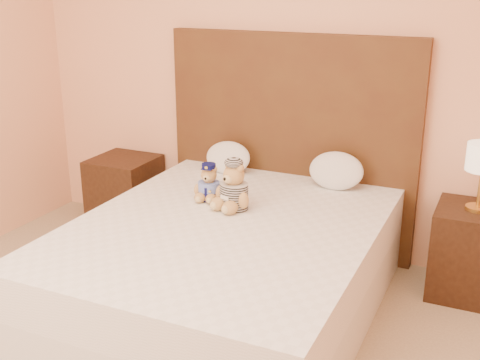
% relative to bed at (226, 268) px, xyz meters
% --- Properties ---
extents(bed, '(1.60, 2.00, 0.55)m').
position_rel_bed_xyz_m(bed, '(0.00, 0.00, 0.00)').
color(bed, white).
rests_on(bed, ground).
extents(headboard, '(1.75, 0.08, 1.50)m').
position_rel_bed_xyz_m(headboard, '(0.00, 1.01, 0.47)').
color(headboard, '#4E3217').
rests_on(headboard, ground).
extents(nightstand_left, '(0.45, 0.45, 0.55)m').
position_rel_bed_xyz_m(nightstand_left, '(-1.25, 0.80, -0.00)').
color(nightstand_left, '#361F11').
rests_on(nightstand_left, ground).
extents(nightstand_right, '(0.45, 0.45, 0.55)m').
position_rel_bed_xyz_m(nightstand_right, '(1.25, 0.80, -0.00)').
color(nightstand_right, '#361F11').
rests_on(nightstand_right, ground).
extents(teddy_police, '(0.22, 0.21, 0.23)m').
position_rel_bed_xyz_m(teddy_police, '(-0.25, 0.29, 0.39)').
color(teddy_police, '#B18845').
rests_on(teddy_police, bed).
extents(teddy_prisoner, '(0.32, 0.31, 0.29)m').
position_rel_bed_xyz_m(teddy_prisoner, '(-0.05, 0.22, 0.42)').
color(teddy_prisoner, '#B18845').
rests_on(teddy_prisoner, bed).
extents(pillow_left, '(0.33, 0.21, 0.23)m').
position_rel_bed_xyz_m(pillow_left, '(-0.39, 0.83, 0.39)').
color(pillow_left, white).
rests_on(pillow_left, bed).
extents(pillow_right, '(0.36, 0.23, 0.25)m').
position_rel_bed_xyz_m(pillow_right, '(0.38, 0.83, 0.40)').
color(pillow_right, white).
rests_on(pillow_right, bed).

